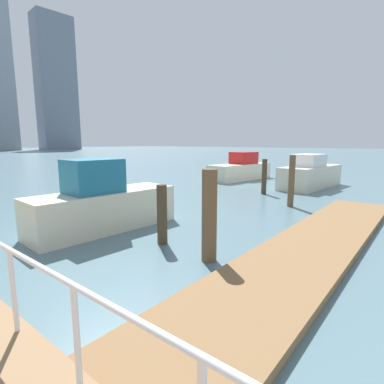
{
  "coord_description": "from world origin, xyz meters",
  "views": [
    {
      "loc": [
        -4.4,
        4.55,
        2.69
      ],
      "look_at": [
        1.87,
        9.62,
        1.35
      ],
      "focal_mm": 27.91,
      "sensor_mm": 36.0,
      "label": 1
    }
  ],
  "objects": [
    {
      "name": "moored_boat_0",
      "position": [
        0.9,
        12.38,
        0.8
      ],
      "size": [
        4.66,
        1.75,
        2.21
      ],
      "color": "beige",
      "rests_on": "ground_plane"
    },
    {
      "name": "floating_dock",
      "position": [
        3.13,
        6.71,
        0.09
      ],
      "size": [
        13.27,
        2.0,
        0.18
      ],
      "primitive_type": "cube",
      "color": "olive",
      "rests_on": "ground_plane"
    },
    {
      "name": "dock_piling_3",
      "position": [
        10.09,
        11.37,
        0.92
      ],
      "size": [
        0.26,
        0.26,
        1.85
      ],
      "primitive_type": "cylinder",
      "color": "#473826",
      "rests_on": "ground_plane"
    },
    {
      "name": "moored_boat_3",
      "position": [
        14.85,
        15.51,
        0.74
      ],
      "size": [
        5.66,
        2.35,
        2.0
      ],
      "color": "beige",
      "rests_on": "ground_plane"
    },
    {
      "name": "moored_boat_2",
      "position": [
        14.01,
        10.24,
        0.8
      ],
      "size": [
        5.49,
        2.25,
        2.02
      ],
      "color": "beige",
      "rests_on": "ground_plane"
    },
    {
      "name": "dock_piling_0",
      "position": [
        7.9,
        9.1,
        1.09
      ],
      "size": [
        0.25,
        0.25,
        2.18
      ],
      "primitive_type": "cylinder",
      "color": "brown",
      "rests_on": "ground_plane"
    },
    {
      "name": "dock_piling_4",
      "position": [
        0.93,
        8.35,
        1.06
      ],
      "size": [
        0.35,
        0.35,
        2.12
      ],
      "primitive_type": "cylinder",
      "color": "brown",
      "rests_on": "ground_plane"
    },
    {
      "name": "dock_piling_1",
      "position": [
        1.1,
        10.01,
        0.8
      ],
      "size": [
        0.27,
        0.27,
        1.6
      ],
      "primitive_type": "cylinder",
      "color": "#473826",
      "rests_on": "ground_plane"
    },
    {
      "name": "skyline_tower_5",
      "position": [
        55.49,
        119.53,
        24.57
      ],
      "size": [
        14.04,
        9.22,
        49.15
      ],
      "primitive_type": "cube",
      "rotation": [
        0.0,
        0.0,
        -0.08
      ],
      "color": "slate",
      "rests_on": "ground_plane"
    }
  ]
}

